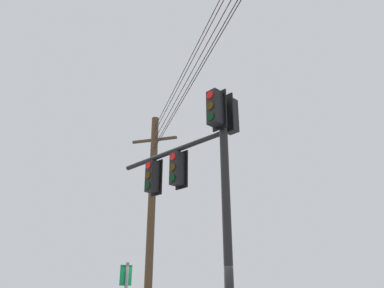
% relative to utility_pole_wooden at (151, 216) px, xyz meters
% --- Properties ---
extents(signal_mast_assembly, '(3.84, 2.42, 6.66)m').
position_rel_utility_pole_wooden_xyz_m(signal_mast_assembly, '(4.25, -7.11, -0.44)').
color(signal_mast_assembly, black).
rests_on(signal_mast_assembly, ground).
extents(utility_pole_wooden, '(2.36, 0.35, 10.23)m').
position_rel_utility_pole_wooden_xyz_m(utility_pole_wooden, '(0.00, 0.00, 0.00)').
color(utility_pole_wooden, '#4C3823').
rests_on(utility_pole_wooden, ground).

